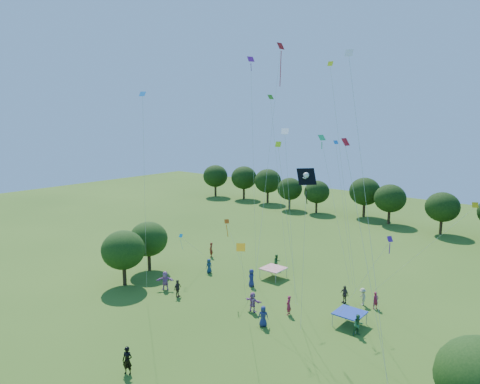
# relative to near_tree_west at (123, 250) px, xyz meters

# --- Properties ---
(near_tree_west) EXTENTS (4.27, 4.27, 5.56)m
(near_tree_west) POSITION_rel_near_tree_west_xyz_m (0.00, 0.00, 0.00)
(near_tree_west) COLOR #422B19
(near_tree_west) RESTS_ON ground
(near_tree_north) EXTENTS (4.14, 4.14, 5.41)m
(near_tree_north) POSITION_rel_near_tree_west_xyz_m (-1.46, 4.24, -0.09)
(near_tree_north) COLOR #422B19
(near_tree_north) RESTS_ON ground
(treeline) EXTENTS (88.01, 8.77, 6.77)m
(treeline) POSITION_rel_near_tree_west_xyz_m (12.87, 41.89, 0.46)
(treeline) COLOR #422B19
(treeline) RESTS_ON ground
(tent_red_stripe) EXTENTS (2.20, 2.20, 1.10)m
(tent_red_stripe) POSITION_rel_near_tree_west_xyz_m (10.31, 11.04, -2.60)
(tent_red_stripe) COLOR red
(tent_red_stripe) RESTS_ON ground
(tent_blue) EXTENTS (2.20, 2.20, 1.10)m
(tent_blue) POSITION_rel_near_tree_west_xyz_m (21.00, 6.55, -2.60)
(tent_blue) COLOR navy
(tent_blue) RESTS_ON ground
(man_in_black) EXTENTS (0.83, 0.70, 1.88)m
(man_in_black) POSITION_rel_near_tree_west_xyz_m (12.86, -8.89, -2.69)
(man_in_black) COLOR black
(man_in_black) RESTS_ON ground
(crowd_person_0) EXTENTS (0.95, 0.81, 1.70)m
(crowd_person_0) POSITION_rel_near_tree_west_xyz_m (15.77, 1.96, -2.78)
(crowd_person_0) COLOR navy
(crowd_person_0) RESTS_ON ground
(crowd_person_1) EXTENTS (0.59, 0.68, 1.53)m
(crowd_person_1) POSITION_rel_near_tree_west_xyz_m (21.42, 10.78, -2.87)
(crowd_person_1) COLOR maroon
(crowd_person_1) RESTS_ON ground
(crowd_person_2) EXTENTS (0.84, 0.93, 1.68)m
(crowd_person_2) POSITION_rel_near_tree_west_xyz_m (22.23, 5.44, -2.79)
(crowd_person_2) COLOR #296137
(crowd_person_2) RESTS_ON ground
(crowd_person_4) EXTENTS (0.60, 1.03, 1.64)m
(crowd_person_4) POSITION_rel_near_tree_west_xyz_m (6.21, 1.44, -2.81)
(crowd_person_4) COLOR #392F2D
(crowd_person_4) RESTS_ON ground
(crowd_person_5) EXTENTS (1.67, 0.73, 1.74)m
(crowd_person_5) POSITION_rel_near_tree_west_xyz_m (13.50, 3.50, -2.76)
(crowd_person_5) COLOR #A862A4
(crowd_person_5) RESTS_ON ground
(crowd_person_6) EXTENTS (0.52, 0.81, 1.55)m
(crowd_person_6) POSITION_rel_near_tree_west_xyz_m (4.12, 7.84, -2.86)
(crowd_person_6) COLOR navy
(crowd_person_6) RESTS_ON ground
(crowd_person_7) EXTENTS (0.50, 0.68, 1.67)m
(crowd_person_7) POSITION_rel_near_tree_west_xyz_m (16.18, 4.99, -2.80)
(crowd_person_7) COLOR #9C1C40
(crowd_person_7) RESTS_ON ground
(crowd_person_8) EXTENTS (0.68, 0.92, 1.66)m
(crowd_person_8) POSITION_rel_near_tree_west_xyz_m (9.07, 13.45, -2.80)
(crowd_person_8) COLOR #29602A
(crowd_person_8) RESTS_ON ground
(crowd_person_9) EXTENTS (1.03, 1.06, 1.57)m
(crowd_person_9) POSITION_rel_near_tree_west_xyz_m (20.22, 10.78, -2.85)
(crowd_person_9) COLOR #A5A184
(crowd_person_9) RESTS_ON ground
(crowd_person_10) EXTENTS (1.05, 0.76, 1.64)m
(crowd_person_10) POSITION_rel_near_tree_west_xyz_m (18.77, 10.15, -2.81)
(crowd_person_10) COLOR #433936
(crowd_person_10) RESTS_ON ground
(crowd_person_11) EXTENTS (1.69, 1.56, 1.82)m
(crowd_person_11) POSITION_rel_near_tree_west_xyz_m (3.99, 1.85, -2.72)
(crowd_person_11) COLOR #9C5FA3
(crowd_person_11) RESTS_ON ground
(crowd_person_12) EXTENTS (0.91, 0.97, 1.76)m
(crowd_person_12) POSITION_rel_near_tree_west_xyz_m (9.93, 7.83, -2.75)
(crowd_person_12) COLOR navy
(crowd_person_12) RESTS_ON ground
(crowd_person_13) EXTENTS (0.75, 0.78, 1.77)m
(crowd_person_13) POSITION_rel_near_tree_west_xyz_m (0.61, 11.84, -2.75)
(crowd_person_13) COLOR maroon
(crowd_person_13) RESTS_ON ground
(pirate_kite) EXTENTS (1.36, 1.53, 11.68)m
(pirate_kite) POSITION_rel_near_tree_west_xyz_m (19.42, 1.89, 8.68)
(pirate_kite) COLOR black
(red_high_kite) EXTENTS (1.98, 6.38, 21.60)m
(red_high_kite) POSITION_rel_near_tree_west_xyz_m (13.11, 7.05, 14.76)
(red_high_kite) COLOR red
(small_kite_0) EXTENTS (3.54, 0.51, 14.07)m
(small_kite_0) POSITION_rel_near_tree_west_xyz_m (24.92, -1.85, 8.03)
(small_kite_0) COLOR red
(small_kite_1) EXTENTS (4.79, 6.42, 7.34)m
(small_kite_1) POSITION_rel_near_tree_west_xyz_m (17.44, -2.75, 3.54)
(small_kite_1) COLOR #F9A30D
(small_kite_2) EXTENTS (2.17, 2.68, 19.63)m
(small_kite_2) POSITION_rel_near_tree_west_xyz_m (18.33, 8.81, 10.82)
(small_kite_2) COLOR #EAF215
(small_kite_3) EXTENTS (1.75, 1.47, 17.37)m
(small_kite_3) POSITION_rel_near_tree_west_xyz_m (10.53, 10.66, 10.67)
(small_kite_3) COLOR #2F7E16
(small_kite_4) EXTENTS (2.28, 0.68, 13.19)m
(small_kite_4) POSITION_rel_near_tree_west_xyz_m (17.39, 11.33, 6.93)
(small_kite_4) COLOR blue
(small_kite_5) EXTENTS (4.06, 0.46, 7.35)m
(small_kite_5) POSITION_rel_near_tree_west_xyz_m (24.06, 3.99, 3.36)
(small_kite_5) COLOR #65199B
(small_kite_6) EXTENTS (4.25, 1.74, 18.99)m
(small_kite_6) POSITION_rel_near_tree_west_xyz_m (24.69, -1.09, 10.67)
(small_kite_6) COLOR silver
(small_kite_7) EXTENTS (1.44, 4.55, 3.52)m
(small_kite_7) POSITION_rel_near_tree_west_xyz_m (3.05, 5.36, 0.28)
(small_kite_7) COLOR #0C83B8
(small_kite_8) EXTENTS (1.67, 1.55, 5.96)m
(small_kite_8) POSITION_rel_near_tree_west_xyz_m (9.55, 5.04, 2.43)
(small_kite_8) COLOR #F1520E
(small_kite_9) EXTENTS (8.14, 2.89, 9.50)m
(small_kite_9) POSITION_rel_near_tree_west_xyz_m (26.61, 9.22, 4.32)
(small_kite_9) COLOR #EDB80C
(small_kite_10) EXTENTS (1.03, 4.45, 13.59)m
(small_kite_10) POSITION_rel_near_tree_west_xyz_m (17.84, 1.61, 7.10)
(small_kite_10) COLOR #C9FD16
(small_kite_11) EXTENTS (2.97, 1.70, 13.69)m
(small_kite_11) POSITION_rel_near_tree_west_xyz_m (16.42, 10.38, 8.70)
(small_kite_11) COLOR #1DA058
(small_kite_12) EXTENTS (1.84, 1.10, 17.26)m
(small_kite_12) POSITION_rel_near_tree_west_xyz_m (5.83, -1.53, 10.12)
(small_kite_12) COLOR #1681DE
(small_kite_13) EXTENTS (0.64, 0.93, 20.69)m
(small_kite_13) POSITION_rel_near_tree_west_xyz_m (9.78, 8.00, 13.48)
(small_kite_13) COLOR #82178B
(small_kite_14) EXTENTS (1.89, 0.59, 14.35)m
(small_kite_14) POSITION_rel_near_tree_west_xyz_m (15.82, 4.92, 8.93)
(small_kite_14) COLOR white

